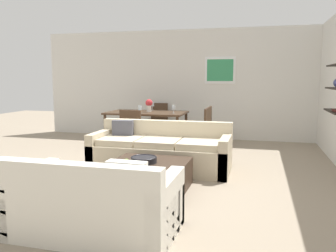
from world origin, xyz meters
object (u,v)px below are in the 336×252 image
(loveseat_white, at_px, (94,204))
(wine_glass_right_near, at_px, (174,107))
(wine_glass_head, at_px, (153,105))
(dining_table, at_px, (147,115))
(sofa_beige, at_px, (160,152))
(decorative_bowl, at_px, (144,159))
(dining_chair_foot, at_px, (132,128))
(dining_chair_head, at_px, (158,118))
(wine_glass_foot, at_px, (140,108))
(centerpiece_vase, at_px, (149,104))
(apple_on_coffee_table, at_px, (126,162))
(coffee_table, at_px, (147,177))
(dining_chair_right_far, at_px, (204,123))
(dining_chair_right_near, at_px, (201,126))

(loveseat_white, bearing_deg, wine_glass_right_near, 93.81)
(wine_glass_head, bearing_deg, dining_table, -90.00)
(sofa_beige, height_order, wine_glass_head, wine_glass_head)
(decorative_bowl, bearing_deg, dining_chair_foot, 114.22)
(dining_chair_foot, xyz_separation_m, dining_chair_head, (0.00, 1.83, 0.00))
(dining_table, relative_size, wine_glass_foot, 9.76)
(centerpiece_vase, bearing_deg, wine_glass_foot, -97.05)
(loveseat_white, distance_m, dining_chair_foot, 3.71)
(loveseat_white, height_order, dining_chair_head, dining_chair_head)
(apple_on_coffee_table, bearing_deg, dining_table, 103.75)
(sofa_beige, bearing_deg, dining_table, 114.16)
(loveseat_white, relative_size, dining_chair_head, 1.81)
(dining_table, height_order, dining_chair_foot, dining_chair_foot)
(apple_on_coffee_table, height_order, dining_table, dining_table)
(apple_on_coffee_table, height_order, centerpiece_vase, centerpiece_vase)
(wine_glass_head, bearing_deg, dining_chair_foot, -90.00)
(coffee_table, bearing_deg, sofa_beige, 97.24)
(loveseat_white, bearing_deg, decorative_bowl, 88.40)
(dining_chair_foot, bearing_deg, coffee_table, -64.93)
(dining_table, xyz_separation_m, wine_glass_head, (0.00, 0.45, 0.20))
(dining_chair_right_far, bearing_deg, centerpiece_vase, -169.69)
(wine_glass_head, bearing_deg, dining_chair_head, 90.00)
(coffee_table, bearing_deg, dining_chair_right_far, 86.01)
(decorative_bowl, xyz_separation_m, dining_chair_right_near, (0.30, 2.89, 0.08))
(loveseat_white, relative_size, apple_on_coffee_table, 19.81)
(coffee_table, height_order, centerpiece_vase, centerpiece_vase)
(wine_glass_foot, height_order, wine_glass_head, wine_glass_head)
(dining_table, xyz_separation_m, dining_chair_foot, (0.00, -0.92, -0.18))
(sofa_beige, relative_size, apple_on_coffee_table, 28.25)
(decorative_bowl, height_order, centerpiece_vase, centerpiece_vase)
(loveseat_white, bearing_deg, dining_table, 101.92)
(dining_table, bearing_deg, wine_glass_head, 90.00)
(apple_on_coffee_table, relative_size, dining_chair_head, 0.09)
(sofa_beige, height_order, centerpiece_vase, centerpiece_vase)
(apple_on_coffee_table, bearing_deg, decorative_bowl, 43.63)
(apple_on_coffee_table, height_order, dining_chair_head, dining_chair_head)
(decorative_bowl, height_order, wine_glass_right_near, wine_glass_right_near)
(dining_chair_right_far, xyz_separation_m, wine_glass_head, (-1.28, 0.22, 0.38))
(coffee_table, height_order, dining_chair_right_near, dining_chair_right_near)
(decorative_bowl, height_order, dining_chair_foot, dining_chair_foot)
(dining_chair_head, height_order, wine_glass_right_near, wine_glass_right_near)
(dining_chair_head, xyz_separation_m, wine_glass_head, (-0.00, -0.47, 0.38))
(loveseat_white, xyz_separation_m, centerpiece_vase, (-0.89, 4.51, 0.63))
(apple_on_coffee_table, xyz_separation_m, dining_chair_foot, (-0.81, 2.37, 0.08))
(decorative_bowl, distance_m, dining_chair_right_near, 2.90)
(dining_table, xyz_separation_m, wine_glass_right_near, (0.66, -0.13, 0.19))
(dining_chair_head, relative_size, wine_glass_head, 4.78)
(dining_table, bearing_deg, decorative_bowl, -72.39)
(dining_table, relative_size, dining_chair_right_near, 2.00)
(dining_chair_right_far, distance_m, wine_glass_foot, 1.50)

